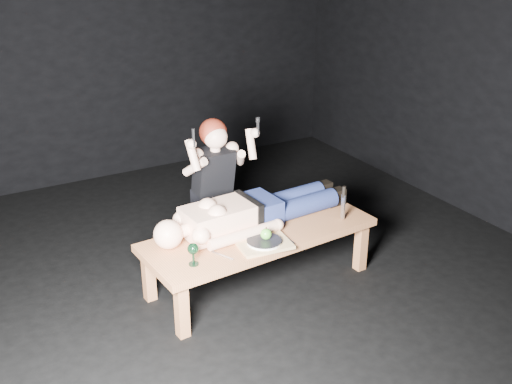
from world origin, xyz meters
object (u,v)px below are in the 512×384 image
table (259,258)px  goblet (193,254)px  carving_knife (343,203)px  kneeling_woman (210,184)px  serving_tray (264,244)px  lying_man (255,207)px

table → goblet: (-0.63, -0.20, 0.31)m
table → carving_knife: carving_knife is taller
kneeling_woman → serving_tray: kneeling_woman is taller
lying_man → goblet: 0.75m
serving_tray → kneeling_woman: bearing=90.7°
carving_knife → lying_man: bearing=151.1°
lying_man → serving_tray: (-0.13, -0.35, -0.12)m
lying_man → serving_tray: bearing=-113.7°
lying_man → serving_tray: size_ratio=4.83×
carving_knife → table: bearing=163.6°
lying_man → kneeling_woman: bearing=101.3°
carving_knife → kneeling_woman: bearing=129.5°
table → serving_tray: size_ratio=4.75×
serving_tray → carving_knife: (0.74, 0.06, 0.13)m
kneeling_woman → serving_tray: 0.87m
table → lying_man: lying_man is taller
table → carving_knife: bearing=-16.4°
lying_man → goblet: bearing=-156.7°
serving_tray → goblet: goblet is taller
table → lying_man: size_ratio=0.98×
lying_man → goblet: lying_man is taller
serving_tray → table: bearing=68.8°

